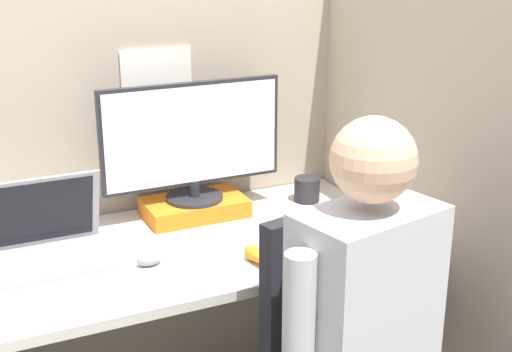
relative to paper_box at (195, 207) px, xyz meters
name	(u,v)px	position (x,y,z in m)	size (l,w,h in m)	color
cubicle_panel_back	(150,180)	(-0.10, 0.16, 0.06)	(1.87, 0.05, 1.65)	tan
cubicle_panel_right	(393,190)	(0.61, -0.28, 0.06)	(0.04, 1.33, 1.65)	tan
desk	(189,298)	(-0.10, -0.21, -0.22)	(1.37, 0.69, 0.74)	beige
paper_box	(195,207)	(0.00, 0.00, 0.00)	(0.34, 0.20, 0.06)	orange
monitor	(192,139)	(0.00, 0.00, 0.24)	(0.61, 0.19, 0.39)	#232328
laptop	(49,246)	(-0.50, -0.15, 0.02)	(0.33, 0.25, 0.25)	#99999E
mouse	(149,259)	(-0.25, -0.30, -0.01)	(0.07, 0.04, 0.04)	gray
stapler	(369,211)	(0.52, -0.27, 0.00)	(0.05, 0.17, 0.05)	#A31919
carrot_toy	(259,259)	(0.03, -0.44, -0.01)	(0.05, 0.13, 0.05)	orange
person	(373,350)	(0.09, -0.93, -0.04)	(0.47, 0.49, 1.27)	black
coffee_mug	(307,189)	(0.41, -0.04, 0.01)	(0.09, 0.09, 0.09)	#232328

